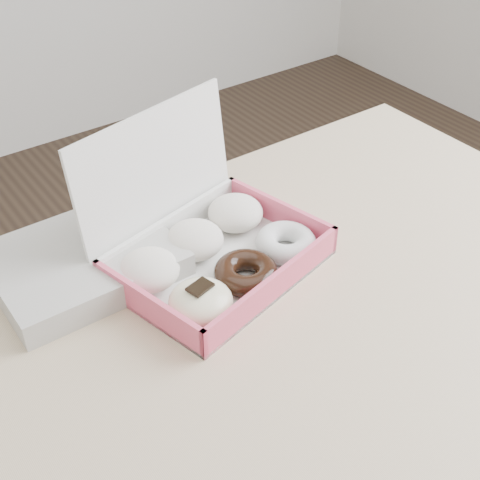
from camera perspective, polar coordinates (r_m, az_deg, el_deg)
table at (r=0.97m, az=3.46°, el=-10.68°), size 1.20×0.80×0.75m
donut_box at (r=0.99m, az=-2.64°, el=-0.67°), size 0.34×0.31×0.22m
newspapers at (r=1.01m, az=-13.23°, el=-1.83°), size 0.26×0.21×0.04m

